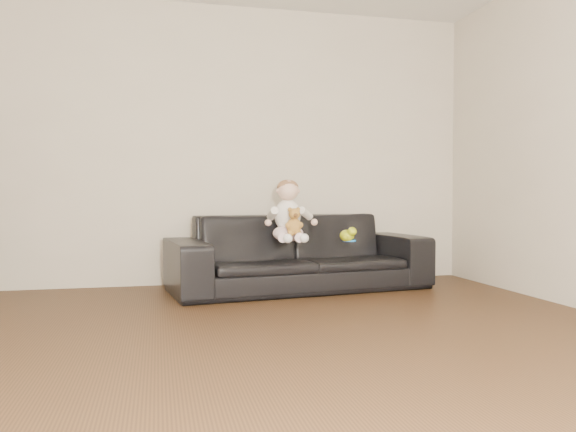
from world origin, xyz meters
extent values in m
plane|color=#402916|center=(0.00, 0.00, 0.00)|extent=(5.50, 5.50, 0.00)
plane|color=beige|center=(0.00, 2.75, 1.30)|extent=(5.00, 0.00, 5.00)
imported|color=black|center=(0.73, 2.25, 0.33)|extent=(2.35, 1.18, 0.66)
ellipsoid|color=#FCD5D8|center=(0.60, 2.14, 0.50)|extent=(0.33, 0.31, 0.14)
ellipsoid|color=white|center=(0.60, 2.16, 0.66)|extent=(0.28, 0.25, 0.28)
sphere|color=beige|center=(0.60, 2.14, 0.87)|extent=(0.23, 0.23, 0.18)
ellipsoid|color=#8C603F|center=(0.60, 2.15, 0.90)|extent=(0.23, 0.23, 0.13)
cylinder|color=#FCD5D8|center=(0.55, 1.97, 0.48)|extent=(0.15, 0.24, 0.09)
cylinder|color=#FCD5D8|center=(0.66, 1.97, 0.48)|extent=(0.15, 0.24, 0.09)
sphere|color=white|center=(0.54, 1.86, 0.48)|extent=(0.10, 0.10, 0.07)
sphere|color=white|center=(0.67, 1.86, 0.48)|extent=(0.10, 0.10, 0.07)
cylinder|color=white|center=(0.46, 2.10, 0.67)|extent=(0.13, 0.20, 0.12)
cylinder|color=white|center=(0.75, 2.10, 0.67)|extent=(0.13, 0.20, 0.12)
ellipsoid|color=#A7762F|center=(0.61, 1.97, 0.57)|extent=(0.16, 0.16, 0.14)
sphere|color=#A7762F|center=(0.61, 1.96, 0.68)|extent=(0.13, 0.13, 0.10)
sphere|color=#A7762F|center=(0.58, 1.97, 0.71)|extent=(0.05, 0.05, 0.04)
sphere|color=#A7762F|center=(0.65, 1.97, 0.71)|extent=(0.05, 0.05, 0.04)
sphere|color=#593819|center=(0.61, 1.91, 0.66)|extent=(0.05, 0.05, 0.04)
ellipsoid|color=#BBCE18|center=(1.10, 2.03, 0.48)|extent=(0.13, 0.15, 0.10)
sphere|color=red|center=(1.09, 2.03, 0.46)|extent=(0.09, 0.09, 0.07)
cylinder|color=blue|center=(1.13, 2.04, 0.44)|extent=(0.13, 0.13, 0.02)
camera|label=1|loc=(-0.48, -2.53, 0.82)|focal=35.00mm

